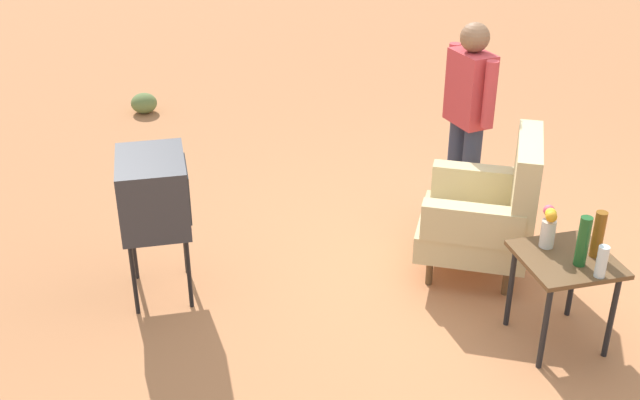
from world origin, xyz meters
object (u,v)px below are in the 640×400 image
object	(u,v)px
tv_on_stand	(154,193)
flower_vase	(549,225)
person_standing	(468,113)
side_table	(565,270)
bottle_short_clear	(602,262)
bottle_wine_green	(583,241)
bottle_tall_amber	(598,234)
armchair	(490,211)

from	to	relation	value
tv_on_stand	flower_vase	bearing A→B (deg)	66.45
person_standing	side_table	bearing A→B (deg)	-0.97
bottle_short_clear	side_table	bearing A→B (deg)	-163.27
side_table	tv_on_stand	bearing A→B (deg)	-115.96
bottle_wine_green	flower_vase	xyz separation A→B (m)	(-0.24, -0.09, -0.01)
side_table	tv_on_stand	size ratio (longest dim) A/B	0.60
side_table	tv_on_stand	world-z (taller)	tv_on_stand
bottle_tall_amber	person_standing	bearing A→B (deg)	-175.08
bottle_short_clear	bottle_tall_amber	bearing A→B (deg)	155.13
tv_on_stand	bottle_wine_green	size ratio (longest dim) A/B	3.22
person_standing	bottle_wine_green	distance (m)	1.72
bottle_short_clear	bottle_wine_green	bearing A→B (deg)	-162.42
armchair	tv_on_stand	world-z (taller)	armchair
flower_vase	side_table	bearing A→B (deg)	23.09
person_standing	bottle_tall_amber	bearing A→B (deg)	4.92
bottle_wine_green	bottle_short_clear	xyz separation A→B (m)	(0.14, 0.05, -0.06)
person_standing	flower_vase	distance (m)	1.48
armchair	side_table	distance (m)	0.87
armchair	bottle_short_clear	distance (m)	1.13
tv_on_stand	flower_vase	xyz separation A→B (m)	(1.01, 2.32, -0.01)
bottle_tall_amber	bottle_short_clear	size ratio (longest dim) A/B	1.50
person_standing	bottle_wine_green	world-z (taller)	person_standing
armchair	bottle_short_clear	size ratio (longest dim) A/B	5.30
person_standing	tv_on_stand	bearing A→B (deg)	-79.30
side_table	person_standing	distance (m)	1.67
tv_on_stand	armchair	bearing A→B (deg)	82.61
armchair	flower_vase	xyz separation A→B (m)	(0.72, 0.03, 0.27)
bottle_tall_amber	flower_vase	distance (m)	0.29
armchair	flower_vase	bearing A→B (deg)	2.53
flower_vase	person_standing	bearing A→B (deg)	176.45
side_table	bottle_tall_amber	size ratio (longest dim) A/B	2.06
tv_on_stand	side_table	bearing A→B (deg)	64.04
armchair	bottle_short_clear	world-z (taller)	armchair
armchair	tv_on_stand	xyz separation A→B (m)	(-0.30, -2.29, 0.28)
tv_on_stand	person_standing	xyz separation A→B (m)	(-0.46, 2.41, 0.16)
tv_on_stand	bottle_wine_green	world-z (taller)	tv_on_stand
tv_on_stand	bottle_wine_green	xyz separation A→B (m)	(1.25, 2.41, -0.00)
person_standing	bottle_tall_amber	xyz separation A→B (m)	(1.64, 0.14, -0.17)
armchair	flower_vase	distance (m)	0.76
bottle_tall_amber	bottle_wine_green	world-z (taller)	bottle_wine_green
armchair	bottle_tall_amber	size ratio (longest dim) A/B	3.53
armchair	bottle_wine_green	distance (m)	1.00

